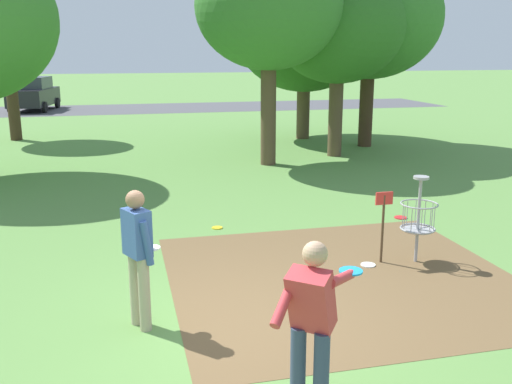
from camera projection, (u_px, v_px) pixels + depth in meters
ground_plane at (231, 328)px, 6.92m from camera, size 160.00×160.00×0.00m
dirt_tee_pad at (342, 277)px, 8.45m from camera, size 5.03×4.77×0.01m
disc_golf_basket at (415, 216)px, 8.91m from camera, size 0.98×0.58×1.39m
player_foreground_watching at (138, 251)px, 6.73m from camera, size 0.45×0.49×1.71m
player_throwing at (312, 322)px, 4.93m from camera, size 1.04×0.71×1.71m
frisbee_by_tee at (368, 265)px, 8.92m from camera, size 0.23×0.23×0.02m
frisbee_mid_grass at (217, 228)px, 10.79m from camera, size 0.21×0.21×0.02m
frisbee_far_right at (401, 218)px, 11.45m from camera, size 0.25×0.25×0.02m
tree_near_right at (338, 27)px, 17.28m from camera, size 4.00×4.00×5.66m
tree_mid_left at (4, 19)px, 20.34m from camera, size 3.42×3.42×5.84m
tree_mid_center at (305, 31)px, 20.85m from camera, size 5.20×5.20×6.17m
tree_mid_right at (370, 18)px, 19.02m from camera, size 4.76×4.76×6.35m
tree_far_left at (269, 7)px, 15.78m from camera, size 4.12×4.12×6.21m
parking_lot_strip at (139, 109)px, 32.82m from camera, size 36.00×6.00×0.01m
parked_car_leftmost at (34, 94)px, 31.60m from camera, size 2.47×4.43×1.84m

